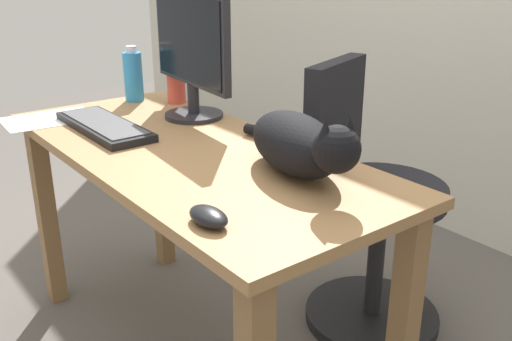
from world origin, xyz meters
name	(u,v)px	position (x,y,z in m)	size (l,w,h in m)	color
desk	(189,187)	(0.00, 0.00, 0.62)	(1.38, 0.60, 0.74)	#9E7247
office_chair	(365,216)	(0.17, 0.61, 0.41)	(0.51, 0.48, 0.94)	black
monitor	(191,51)	(-0.27, 0.19, 0.97)	(0.48, 0.20, 0.41)	#232328
keyboard	(104,126)	(-0.32, -0.12, 0.76)	(0.44, 0.15, 0.03)	black
cat	(299,143)	(0.35, 0.12, 0.82)	(0.59, 0.28, 0.20)	black
computer_mouse	(208,216)	(0.46, -0.23, 0.76)	(0.11, 0.06, 0.04)	black
paper_sheet	(49,119)	(-0.55, -0.21, 0.74)	(0.21, 0.30, 0.00)	white
water_bottle	(133,76)	(-0.61, 0.14, 0.84)	(0.07, 0.07, 0.21)	#2D8CD1
spray_bottle	(176,74)	(-0.48, 0.25, 0.85)	(0.07, 0.07, 0.23)	#D84C3D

